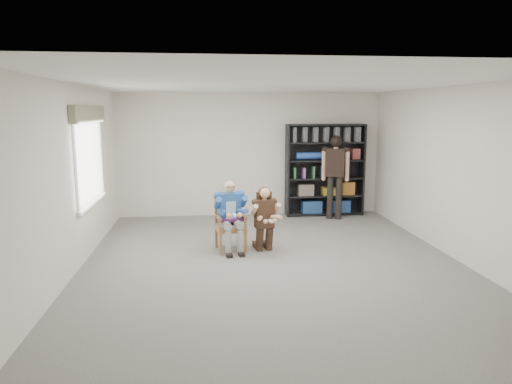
{
  "coord_description": "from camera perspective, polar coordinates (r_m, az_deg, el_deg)",
  "views": [
    {
      "loc": [
        -1.05,
        -6.89,
        2.4
      ],
      "look_at": [
        -0.2,
        0.6,
        1.05
      ],
      "focal_mm": 32.0,
      "sensor_mm": 36.0,
      "label": 1
    }
  ],
  "objects": [
    {
      "name": "armchair",
      "position": [
        7.9,
        -3.19,
        -3.99
      ],
      "size": [
        0.62,
        0.6,
        0.95
      ],
      "primitive_type": null,
      "rotation": [
        0.0,
        0.0,
        0.15
      ],
      "color": "brown",
      "rests_on": "floor"
    },
    {
      "name": "room_shell",
      "position": [
        7.04,
        2.17,
        1.98
      ],
      "size": [
        6.0,
        7.0,
        2.8
      ],
      "primitive_type": null,
      "color": "white",
      "rests_on": "ground"
    },
    {
      "name": "floor",
      "position": [
        7.37,
        2.09,
        -8.85
      ],
      "size": [
        6.0,
        7.0,
        0.01
      ],
      "primitive_type": "cube",
      "color": "#625F5B",
      "rests_on": "ground"
    },
    {
      "name": "standing_man",
      "position": [
        10.25,
        9.84,
        1.74
      ],
      "size": [
        0.65,
        0.5,
        1.85
      ],
      "primitive_type": null,
      "rotation": [
        0.0,
        0.0,
        -0.37
      ],
      "color": "black",
      "rests_on": "floor"
    },
    {
      "name": "window_left",
      "position": [
        8.16,
        -19.97,
        4.12
      ],
      "size": [
        0.16,
        2.0,
        1.75
      ],
      "primitive_type": null,
      "color": "white",
      "rests_on": "room_shell"
    },
    {
      "name": "seated_man",
      "position": [
        7.86,
        -3.2,
        -2.99
      ],
      "size": [
        0.63,
        0.81,
        1.23
      ],
      "primitive_type": null,
      "rotation": [
        0.0,
        0.0,
        0.15
      ],
      "color": "#275290",
      "rests_on": "floor"
    },
    {
      "name": "kneeling_woman",
      "position": [
        7.81,
        1.11,
        -3.45
      ],
      "size": [
        0.58,
        0.82,
        1.13
      ],
      "primitive_type": null,
      "rotation": [
        0.0,
        0.0,
        0.15
      ],
      "color": "#342317",
      "rests_on": "floor"
    },
    {
      "name": "bookshelf",
      "position": [
        10.62,
        8.6,
        2.74
      ],
      "size": [
        1.8,
        0.38,
        2.1
      ],
      "primitive_type": null,
      "color": "black",
      "rests_on": "floor"
    }
  ]
}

